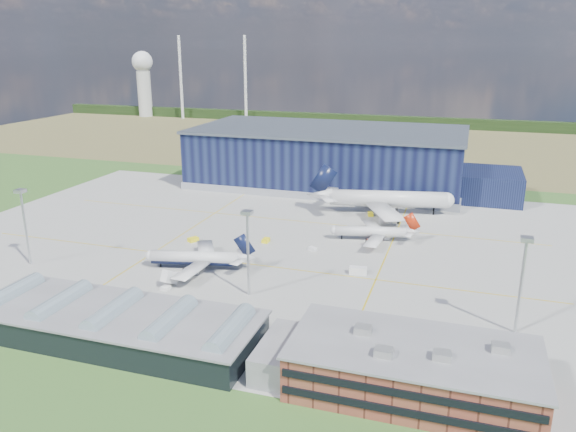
# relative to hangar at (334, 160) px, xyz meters

# --- Properties ---
(ground) EXTENTS (600.00, 600.00, 0.00)m
(ground) POSITION_rel_hangar_xyz_m (-2.81, -94.80, -11.62)
(ground) COLOR #345A21
(ground) RESTS_ON ground
(apron) EXTENTS (220.00, 160.00, 0.08)m
(apron) POSITION_rel_hangar_xyz_m (-2.81, -84.80, -11.59)
(apron) COLOR #969691
(apron) RESTS_ON ground
(farmland) EXTENTS (600.00, 220.00, 0.01)m
(farmland) POSITION_rel_hangar_xyz_m (-2.81, 125.20, -11.62)
(farmland) COLOR olive
(farmland) RESTS_ON ground
(treeline) EXTENTS (600.00, 8.00, 8.00)m
(treeline) POSITION_rel_hangar_xyz_m (-2.81, 205.20, -7.62)
(treeline) COLOR black
(treeline) RESTS_ON ground
(horizon_dressing) EXTENTS (440.20, 18.00, 70.00)m
(horizon_dressing) POSITION_rel_hangar_xyz_m (-194.11, 199.58, 22.58)
(horizon_dressing) COLOR silver
(horizon_dressing) RESTS_ON ground
(hangar) EXTENTS (145.00, 62.00, 26.10)m
(hangar) POSITION_rel_hangar_xyz_m (0.00, 0.00, 0.00)
(hangar) COLOR black
(hangar) RESTS_ON ground
(ops_building) EXTENTS (46.00, 23.00, 10.90)m
(ops_building) POSITION_rel_hangar_xyz_m (52.20, -154.81, -6.82)
(ops_building) COLOR brown
(ops_building) RESTS_ON ground
(glass_concourse) EXTENTS (78.00, 23.00, 8.60)m
(glass_concourse) POSITION_rel_hangar_xyz_m (-9.26, -154.80, -7.93)
(glass_concourse) COLOR black
(glass_concourse) RESTS_ON ground
(light_mast_west) EXTENTS (2.60, 2.60, 23.00)m
(light_mast_west) POSITION_rel_hangar_xyz_m (-62.81, -124.80, 3.82)
(light_mast_west) COLOR #B4B7BB
(light_mast_west) RESTS_ON ground
(light_mast_center) EXTENTS (2.60, 2.60, 23.00)m
(light_mast_center) POSITION_rel_hangar_xyz_m (7.19, -124.80, 3.82)
(light_mast_center) COLOR #B4B7BB
(light_mast_center) RESTS_ON ground
(light_mast_east) EXTENTS (2.60, 2.60, 23.00)m
(light_mast_east) POSITION_rel_hangar_xyz_m (72.19, -124.80, 3.82)
(light_mast_east) COLOR #B4B7BB
(light_mast_east) RESTS_ON ground
(airliner_navy) EXTENTS (39.71, 39.16, 10.87)m
(airliner_navy) POSITION_rel_hangar_xyz_m (-14.30, -112.82, -6.18)
(airliner_navy) COLOR silver
(airliner_navy) RESTS_ON ground
(airliner_red) EXTENTS (35.58, 35.07, 9.87)m
(airliner_red) POSITION_rel_hangar_xyz_m (30.03, -72.80, -6.68)
(airliner_red) COLOR silver
(airliner_red) RESTS_ON ground
(airliner_widebody) EXTENTS (66.63, 65.68, 18.42)m
(airliner_widebody) POSITION_rel_hangar_xyz_m (30.66, -39.80, -2.41)
(airliner_widebody) COLOR silver
(airliner_widebody) RESTS_ON ground
(gse_tug_a) EXTENTS (2.00, 3.23, 1.34)m
(gse_tug_a) POSITION_rel_hangar_xyz_m (-2.57, -85.19, -10.95)
(gse_tug_a) COLOR yellow
(gse_tug_a) RESTS_ON ground
(gse_tug_b) EXTENTS (3.56, 3.95, 1.43)m
(gse_tug_b) POSITION_rel_hangar_xyz_m (-25.79, -91.97, -10.90)
(gse_tug_b) COLOR yellow
(gse_tug_b) RESTS_ON ground
(gse_van_a) EXTENTS (5.16, 2.70, 2.16)m
(gse_van_a) POSITION_rel_hangar_xyz_m (31.66, -102.30, -10.54)
(gse_van_a) COLOR silver
(gse_van_a) RESTS_ON ground
(gse_van_b) EXTENTS (4.33, 5.14, 2.16)m
(gse_van_b) POSITION_rel_hangar_xyz_m (34.24, -69.06, -10.54)
(gse_van_b) COLOR silver
(gse_van_b) RESTS_ON ground
(gse_tug_c) EXTENTS (2.68, 3.45, 1.33)m
(gse_tug_c) POSITION_rel_hangar_xyz_m (25.18, -44.81, -10.95)
(gse_tug_c) COLOR yellow
(gse_tug_c) RESTS_ON ground
(gse_cart_b) EXTENTS (3.22, 2.84, 1.17)m
(gse_cart_b) POSITION_rel_hangar_xyz_m (14.24, -88.01, -11.03)
(gse_cart_b) COLOR silver
(gse_cart_b) RESTS_ON ground
(gse_van_c) EXTENTS (5.03, 2.58, 2.37)m
(gse_van_c) POSITION_rel_hangar_xyz_m (36.78, -140.80, -10.43)
(gse_van_c) COLOR silver
(gse_van_c) RESTS_ON ground
(airstair) EXTENTS (2.72, 5.41, 3.32)m
(airstair) POSITION_rel_hangar_xyz_m (-15.16, -126.23, -9.96)
(airstair) COLOR silver
(airstair) RESTS_ON ground
(car_a) EXTENTS (3.75, 2.74, 1.19)m
(car_a) POSITION_rel_hangar_xyz_m (70.87, -142.80, -11.02)
(car_a) COLOR #99999E
(car_a) RESTS_ON ground
(car_b) EXTENTS (4.17, 2.88, 1.30)m
(car_b) POSITION_rel_hangar_xyz_m (45.37, -134.18, -10.96)
(car_b) COLOR #99999E
(car_b) RESTS_ON ground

